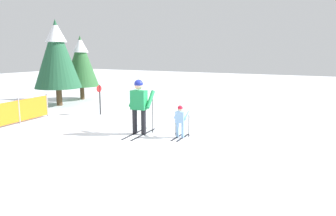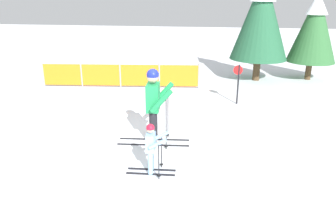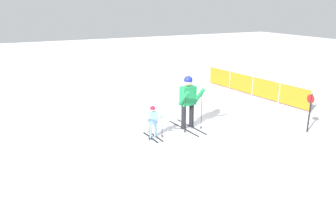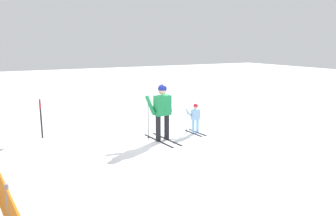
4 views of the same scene
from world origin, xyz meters
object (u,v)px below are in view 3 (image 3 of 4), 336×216
at_px(trail_marker, 310,109).
at_px(skier_adult, 188,98).
at_px(safety_fence, 253,86).
at_px(skier_child, 153,119).

bearing_deg(trail_marker, skier_adult, -121.41).
distance_m(safety_fence, trail_marker, 4.40).
relative_size(safety_fence, trail_marker, 4.66).
bearing_deg(skier_adult, skier_child, -86.34).
height_order(skier_adult, safety_fence, skier_adult).
xyz_separation_m(safety_fence, trail_marker, (4.19, -1.31, 0.31)).
height_order(skier_child, trail_marker, trail_marker).
bearing_deg(skier_child, safety_fence, 108.43).
relative_size(skier_child, safety_fence, 0.17).
bearing_deg(skier_child, skier_adult, 95.35).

